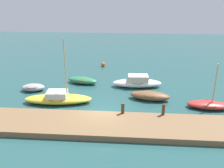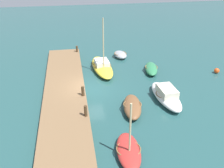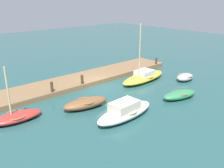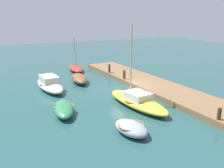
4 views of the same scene
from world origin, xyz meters
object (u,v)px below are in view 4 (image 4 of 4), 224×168
at_px(motorboat_white, 50,84).
at_px(mooring_post_west, 219,114).
at_px(dinghy_grey, 131,128).
at_px(mooring_post_mid_west, 124,75).
at_px(mooring_post_mid_east, 109,68).
at_px(rowboat_brown, 79,78).
at_px(sailboat_yellow, 137,101).
at_px(rowboat_green, 64,109).
at_px(rowboat_red, 76,68).

xyz_separation_m(motorboat_white, mooring_post_west, (-12.06, -6.95, 0.29)).
height_order(dinghy_grey, mooring_post_west, mooring_post_west).
height_order(mooring_post_west, mooring_post_mid_west, mooring_post_mid_west).
relative_size(dinghy_grey, mooring_post_mid_east, 2.73).
distance_m(rowboat_brown, sailboat_yellow, 8.32).
xyz_separation_m(motorboat_white, sailboat_yellow, (-7.11, -4.54, -0.06)).
xyz_separation_m(dinghy_grey, mooring_post_west, (-1.63, -5.06, 0.45)).
bearing_deg(dinghy_grey, rowboat_green, 22.22).
height_order(rowboat_red, rowboat_green, rowboat_red).
bearing_deg(mooring_post_mid_west, rowboat_brown, 57.89).
height_order(dinghy_grey, rowboat_green, rowboat_green).
distance_m(mooring_post_mid_west, mooring_post_mid_east, 3.12).
xyz_separation_m(rowboat_red, mooring_post_west, (-18.01, -2.34, 0.45)).
bearing_deg(sailboat_yellow, rowboat_green, 71.66).
relative_size(motorboat_white, rowboat_red, 1.31).
bearing_deg(sailboat_yellow, rowboat_red, -5.00).
distance_m(dinghy_grey, sailboat_yellow, 4.25).
bearing_deg(rowboat_red, sailboat_yellow, -175.48).
bearing_deg(mooring_post_west, motorboat_white, 29.96).
bearing_deg(sailboat_yellow, motorboat_white, 27.90).
relative_size(motorboat_white, rowboat_green, 1.47).
height_order(motorboat_white, mooring_post_mid_west, mooring_post_mid_west).
bearing_deg(motorboat_white, rowboat_brown, -74.01).
relative_size(dinghy_grey, rowboat_brown, 0.64).
distance_m(rowboat_brown, mooring_post_west, 13.69).
distance_m(dinghy_grey, rowboat_red, 16.60).
bearing_deg(sailboat_yellow, dinghy_grey, 136.75).
distance_m(rowboat_red, mooring_post_mid_east, 4.73).
bearing_deg(dinghy_grey, motorboat_white, 4.47).
xyz_separation_m(sailboat_yellow, mooring_post_mid_east, (8.98, -2.41, 0.43)).
relative_size(motorboat_white, mooring_post_mid_west, 6.09).
bearing_deg(mooring_post_west, rowboat_red, 7.39).
height_order(motorboat_white, rowboat_green, motorboat_white).
distance_m(dinghy_grey, mooring_post_mid_east, 13.31).
height_order(rowboat_brown, rowboat_green, rowboat_brown).
xyz_separation_m(rowboat_red, mooring_post_mid_west, (-7.20, -2.34, 0.51)).
distance_m(motorboat_white, dinghy_grey, 10.60).
bearing_deg(sailboat_yellow, rowboat_brown, 4.58).
height_order(dinghy_grey, mooring_post_mid_east, mooring_post_mid_east).
bearing_deg(rowboat_green, mooring_post_west, -116.45).
xyz_separation_m(motorboat_white, dinghy_grey, (-10.43, -1.89, -0.16)).
xyz_separation_m(motorboat_white, rowboat_red, (5.95, -4.62, -0.17)).
distance_m(rowboat_green, mooring_post_west, 9.72).
bearing_deg(rowboat_brown, mooring_post_mid_west, -112.34).
bearing_deg(mooring_post_mid_west, rowboat_red, 17.98).
xyz_separation_m(rowboat_brown, rowboat_red, (4.85, -1.41, -0.05)).
bearing_deg(mooring_post_mid_east, motorboat_white, 105.05).
bearing_deg(mooring_post_mid_west, sailboat_yellow, 157.62).
xyz_separation_m(dinghy_grey, mooring_post_mid_east, (12.30, -5.06, 0.53)).
distance_m(mooring_post_west, mooring_post_mid_west, 10.81).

